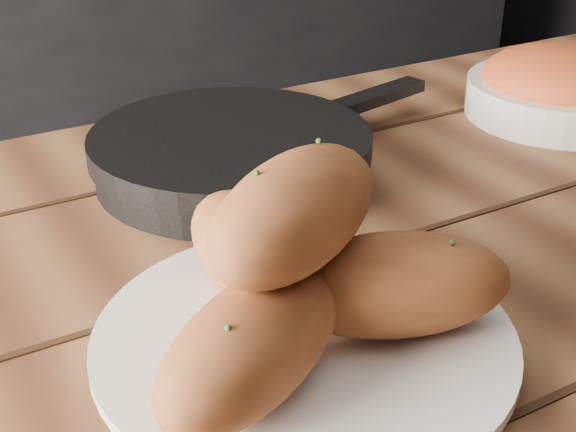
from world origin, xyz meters
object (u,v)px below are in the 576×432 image
object	(u,v)px
plate	(304,342)
bowl	(562,87)
bread_rolls	(300,273)
skillet	(233,153)

from	to	relation	value
plate	bowl	distance (m)	0.52
bread_rolls	skillet	distance (m)	0.28
skillet	bowl	world-z (taller)	bowl
bread_rolls	skillet	world-z (taller)	bread_rolls
plate	skillet	size ratio (longest dim) A/B	0.68
bowl	plate	bearing A→B (deg)	-154.07
bread_rolls	bowl	world-z (taller)	bread_rolls
bread_rolls	skillet	bearing A→B (deg)	71.69
skillet	bowl	bearing A→B (deg)	-5.38
bread_rolls	skillet	xyz separation A→B (m)	(0.09, 0.27, -0.04)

